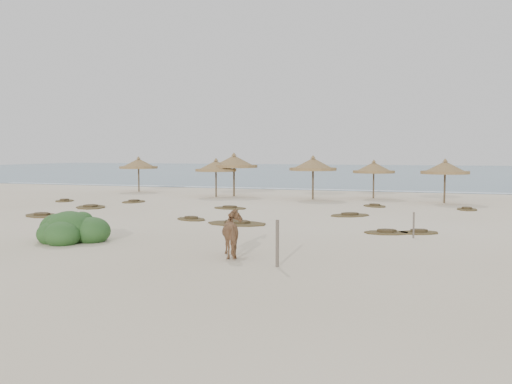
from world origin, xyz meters
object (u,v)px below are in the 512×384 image
Objects in this scene: palapa_0 at (139,164)px; horse at (235,234)px; palapa_1 at (234,162)px; bush at (70,230)px.

horse is at bearing -54.07° from palapa_0.
horse is at bearing -68.88° from palapa_1.
horse is (17.95, -24.77, -1.54)m from palapa_0.
palapa_0 is at bearing 115.16° from bush.
palapa_1 is at bearing -99.29° from horse.
palapa_1 is 1.31× the size of bush.
palapa_1 is at bearing 95.35° from bush.
palapa_0 reaches higher than bush.
palapa_1 reaches higher than palapa_0.
palapa_1 reaches higher than horse.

